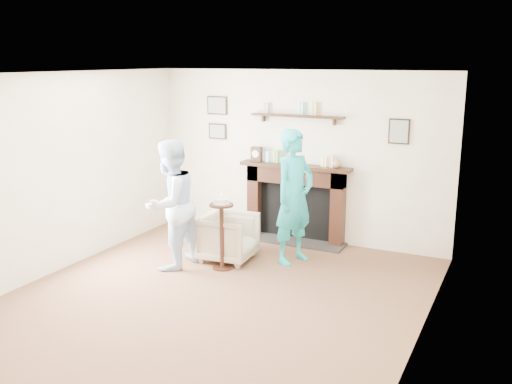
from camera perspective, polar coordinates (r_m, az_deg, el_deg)
ground at (r=6.59m, az=-4.13°, el=-10.55°), size 5.00×5.00×0.00m
room_shell at (r=6.72m, az=-1.43°, el=4.40°), size 4.54×5.02×2.52m
armchair at (r=7.78m, az=-2.75°, el=-6.76°), size 0.74×0.73×0.63m
man at (r=7.60m, az=-8.33°, el=-7.38°), size 0.72×0.88×1.67m
woman at (r=7.73m, az=3.74°, el=-6.90°), size 0.62×0.75×1.78m
pedestal_table at (r=7.28m, az=-3.45°, el=-3.13°), size 0.31×0.31×0.99m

